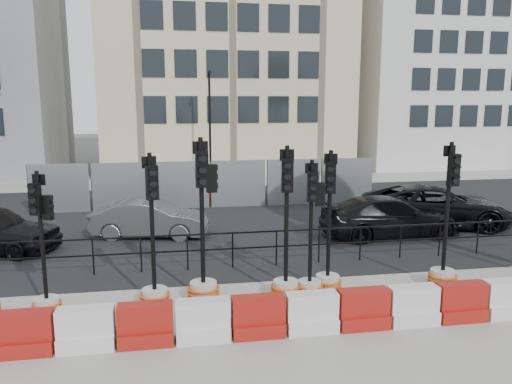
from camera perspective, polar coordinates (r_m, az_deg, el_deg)
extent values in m
plane|color=#51514C|center=(12.50, -1.99, -10.46)|extent=(120.00, 120.00, 0.00)
cube|color=gray|center=(9.78, 0.46, -16.59)|extent=(40.00, 6.00, 0.02)
cube|color=black|center=(19.16, -4.79, -3.03)|extent=(40.00, 14.00, 0.03)
cube|color=gray|center=(27.98, -6.36, 1.18)|extent=(40.00, 4.00, 0.02)
cube|color=beige|center=(34.07, -3.77, 18.03)|extent=(15.00, 10.00, 18.00)
cube|color=silver|center=(38.52, 19.89, 15.07)|extent=(12.00, 9.00, 16.00)
cylinder|color=black|center=(13.77, -23.09, -7.13)|extent=(0.04, 0.04, 1.00)
cylinder|color=black|center=(13.54, -18.11, -7.10)|extent=(0.04, 0.04, 1.00)
cylinder|color=black|center=(13.41, -13.00, -7.02)|extent=(0.04, 0.04, 1.00)
cylinder|color=black|center=(13.38, -7.83, -6.87)|extent=(0.04, 0.04, 1.00)
cylinder|color=black|center=(13.47, -2.69, -6.68)|extent=(0.04, 0.04, 1.00)
cylinder|color=black|center=(13.65, 2.35, -6.43)|extent=(0.04, 0.04, 1.00)
cylinder|color=black|center=(13.94, 7.21, -6.15)|extent=(0.04, 0.04, 1.00)
cylinder|color=black|center=(14.33, 11.83, -5.84)|extent=(0.04, 0.04, 1.00)
cylinder|color=black|center=(14.80, 16.18, -5.51)|extent=(0.04, 0.04, 1.00)
cylinder|color=black|center=(15.35, 20.24, -5.18)|extent=(0.04, 0.04, 1.00)
cylinder|color=black|center=(15.97, 23.99, -4.84)|extent=(0.04, 0.04, 1.00)
cube|color=black|center=(13.33, -2.71, -4.70)|extent=(18.00, 0.04, 0.04)
cube|color=black|center=(13.45, -2.69, -6.47)|extent=(18.00, 0.04, 0.04)
cube|color=gray|center=(21.34, -21.57, 0.35)|extent=(2.30, 0.05, 2.00)
cylinder|color=black|center=(21.61, -24.55, 0.25)|extent=(0.05, 0.05, 2.00)
cube|color=gray|center=(20.97, -15.15, 0.55)|extent=(2.30, 0.05, 2.00)
cylinder|color=black|center=(21.12, -18.25, 0.45)|extent=(0.05, 0.05, 2.00)
cube|color=gray|center=(20.87, -8.58, 0.75)|extent=(2.30, 0.05, 2.00)
cylinder|color=black|center=(20.89, -11.74, 0.66)|extent=(0.05, 0.05, 2.00)
cube|color=gray|center=(21.05, -2.04, 0.94)|extent=(2.30, 0.05, 2.00)
cylinder|color=black|center=(20.93, -5.16, 0.85)|extent=(0.05, 0.05, 2.00)
cube|color=gray|center=(21.49, 4.32, 1.12)|extent=(2.30, 0.05, 2.00)
cylinder|color=black|center=(21.25, 1.31, 1.03)|extent=(0.05, 0.05, 2.00)
cube|color=gray|center=(22.19, 10.35, 1.27)|extent=(2.30, 0.05, 2.00)
cylinder|color=black|center=(21.82, 7.51, 1.20)|extent=(0.05, 0.05, 2.00)
cube|color=#CC540D|center=(22.59, -15.74, -0.34)|extent=(1.00, 0.40, 0.80)
cube|color=#CC540D|center=(22.46, -10.66, -0.19)|extent=(1.00, 0.40, 0.80)
cube|color=#CC540D|center=(22.50, -5.56, -0.04)|extent=(1.00, 0.40, 0.80)
cube|color=#CC540D|center=(22.73, -0.53, 0.12)|extent=(1.00, 0.40, 0.80)
cube|color=#CC540D|center=(23.12, 4.37, 0.26)|extent=(1.00, 0.40, 0.80)
cylinder|color=black|center=(26.70, -5.29, 7.22)|extent=(0.12, 0.12, 6.00)
cube|color=black|center=(26.45, -5.35, 13.48)|extent=(0.12, 0.50, 0.12)
cube|color=#AA240D|center=(10.13, -24.85, -15.72)|extent=(1.00, 0.50, 0.30)
cube|color=#AA240D|center=(9.97, -25.03, -13.64)|extent=(1.00, 0.35, 0.50)
cube|color=silver|center=(9.91, -18.76, -15.89)|extent=(1.00, 0.50, 0.30)
cube|color=silver|center=(9.74, -18.90, -13.78)|extent=(1.00, 0.35, 0.50)
cube|color=#AA240D|center=(9.79, -12.44, -15.90)|extent=(1.00, 0.50, 0.30)
cube|color=#AA240D|center=(9.62, -12.54, -13.76)|extent=(1.00, 0.35, 0.50)
cube|color=silver|center=(9.79, -6.06, -15.71)|extent=(1.00, 0.50, 0.30)
cube|color=silver|center=(9.62, -6.10, -13.57)|extent=(1.00, 0.35, 0.50)
cube|color=#AA240D|center=(9.90, 0.25, -15.35)|extent=(1.00, 0.50, 0.30)
cube|color=#AA240D|center=(9.73, 0.25, -13.22)|extent=(1.00, 0.35, 0.50)
cube|color=silver|center=(10.11, 6.32, -14.83)|extent=(1.00, 0.50, 0.30)
cube|color=silver|center=(9.95, 6.37, -12.74)|extent=(1.00, 0.35, 0.50)
cube|color=#AA240D|center=(10.43, 12.05, -14.19)|extent=(1.00, 0.50, 0.30)
cube|color=#AA240D|center=(10.27, 12.14, -12.15)|extent=(1.00, 0.35, 0.50)
cube|color=silver|center=(10.84, 17.37, -13.47)|extent=(1.00, 0.50, 0.30)
cube|color=silver|center=(10.69, 17.49, -11.50)|extent=(1.00, 0.35, 0.50)
cube|color=#AA240D|center=(11.33, 22.23, -12.71)|extent=(1.00, 0.50, 0.30)
cube|color=#AA240D|center=(11.19, 22.37, -10.82)|extent=(1.00, 0.35, 0.50)
cube|color=silver|center=(11.90, 26.63, -11.94)|extent=(1.00, 0.50, 0.30)
cube|color=silver|center=(11.76, 26.79, -10.13)|extent=(1.00, 0.35, 0.50)
cylinder|color=#B9B8B4|center=(11.63, -22.76, -11.95)|extent=(0.50, 0.50, 0.37)
torus|color=#CF4F0B|center=(11.66, -22.73, -12.29)|extent=(0.60, 0.60, 0.05)
torus|color=#CF4F0B|center=(11.63, -22.76, -11.95)|extent=(0.60, 0.60, 0.05)
torus|color=#CF4F0B|center=(11.60, -22.78, -11.61)|extent=(0.60, 0.60, 0.05)
cylinder|color=black|center=(11.17, -23.29, -4.86)|extent=(0.08, 0.08, 2.79)
cube|color=black|center=(10.90, -23.92, -0.76)|extent=(0.25, 0.20, 0.65)
cylinder|color=black|center=(10.88, -24.05, -1.89)|extent=(0.15, 0.09, 0.14)
cylinder|color=black|center=(10.84, -24.13, -0.83)|extent=(0.15, 0.09, 0.14)
cylinder|color=black|center=(10.81, -24.21, 0.23)|extent=(0.15, 0.09, 0.14)
cube|color=black|center=(10.98, -23.58, 1.31)|extent=(0.27, 0.12, 0.22)
cube|color=black|center=(10.93, -22.71, -1.64)|extent=(0.22, 0.18, 0.51)
cylinder|color=#B9B8B4|center=(11.36, -11.48, -11.76)|extent=(0.55, 0.55, 0.41)
torus|color=#CF4F0B|center=(11.39, -11.47, -12.14)|extent=(0.67, 0.67, 0.05)
torus|color=#CF4F0B|center=(11.36, -11.48, -11.76)|extent=(0.67, 0.67, 0.05)
torus|color=#CF4F0B|center=(11.33, -11.50, -11.37)|extent=(0.67, 0.67, 0.05)
cylinder|color=black|center=(10.85, -11.79, -3.69)|extent=(0.09, 0.09, 3.08)
cube|color=black|center=(10.55, -11.80, 1.04)|extent=(0.28, 0.21, 0.72)
cylinder|color=black|center=(10.51, -11.64, -0.24)|extent=(0.16, 0.09, 0.15)
cylinder|color=black|center=(10.48, -11.69, 0.97)|extent=(0.16, 0.09, 0.15)
cylinder|color=black|center=(10.44, -11.73, 2.20)|extent=(0.16, 0.09, 0.15)
cube|color=black|center=(10.67, -12.14, 3.36)|extent=(0.30, 0.12, 0.25)
cylinder|color=#B9B8B4|center=(11.50, -6.02, -11.23)|extent=(0.60, 0.60, 0.45)
torus|color=#CF4F0B|center=(11.53, -6.01, -11.64)|extent=(0.73, 0.73, 0.06)
torus|color=#CF4F0B|center=(11.50, -6.02, -11.23)|extent=(0.73, 0.73, 0.06)
torus|color=#CF4F0B|center=(11.47, -6.03, -10.81)|extent=(0.73, 0.73, 0.06)
cylinder|color=black|center=(10.97, -6.19, -2.52)|extent=(0.10, 0.10, 3.35)
cube|color=black|center=(10.66, -6.20, 2.60)|extent=(0.28, 0.18, 0.78)
cylinder|color=black|center=(10.61, -6.10, 1.22)|extent=(0.17, 0.07, 0.17)
cylinder|color=black|center=(10.57, -6.13, 2.54)|extent=(0.17, 0.07, 0.17)
cylinder|color=black|center=(10.54, -6.15, 3.86)|extent=(0.17, 0.07, 0.17)
cube|color=black|center=(10.81, -6.40, 5.08)|extent=(0.34, 0.06, 0.27)
cube|color=black|center=(10.86, -5.11, 1.57)|extent=(0.23, 0.16, 0.61)
cylinder|color=#B9B8B4|center=(11.60, 3.40, -11.05)|extent=(0.57, 0.57, 0.42)
torus|color=#CF4F0B|center=(11.63, 3.40, -11.44)|extent=(0.69, 0.69, 0.05)
torus|color=#CF4F0B|center=(11.60, 3.40, -11.05)|extent=(0.69, 0.69, 0.05)
torus|color=#CF4F0B|center=(11.57, 3.41, -10.66)|extent=(0.69, 0.69, 0.05)
cylinder|color=black|center=(11.09, 3.50, -2.88)|extent=(0.10, 0.10, 3.18)
cube|color=black|center=(10.79, 3.60, 1.90)|extent=(0.27, 0.19, 0.74)
cylinder|color=black|center=(10.74, 3.62, 0.60)|extent=(0.17, 0.08, 0.16)
cylinder|color=black|center=(10.71, 3.64, 1.83)|extent=(0.17, 0.08, 0.16)
cylinder|color=black|center=(10.67, 3.65, 3.07)|extent=(0.17, 0.08, 0.16)
cube|color=black|center=(10.92, 3.55, 4.25)|extent=(0.32, 0.08, 0.25)
cylinder|color=#B9B8B4|center=(11.74, 6.14, -10.92)|extent=(0.52, 0.52, 0.38)
torus|color=#CF4F0B|center=(11.77, 6.13, -11.27)|extent=(0.62, 0.62, 0.05)
torus|color=#CF4F0B|center=(11.74, 6.14, -10.92)|extent=(0.62, 0.62, 0.05)
torus|color=#CF4F0B|center=(11.71, 6.14, -10.57)|extent=(0.62, 0.62, 0.05)
cylinder|color=black|center=(11.28, 6.29, -3.62)|extent=(0.09, 0.09, 2.88)
cube|color=black|center=(10.99, 6.47, 0.61)|extent=(0.24, 0.16, 0.67)
cylinder|color=black|center=(10.95, 6.51, -0.55)|extent=(0.15, 0.06, 0.14)
cylinder|color=black|center=(10.91, 6.54, 0.54)|extent=(0.15, 0.06, 0.14)
cylinder|color=black|center=(10.88, 6.56, 1.64)|extent=(0.15, 0.06, 0.14)
cube|color=black|center=(11.10, 6.37, 2.72)|extent=(0.29, 0.06, 0.23)
cube|color=black|center=(11.17, 7.33, -0.25)|extent=(0.21, 0.15, 0.53)
cylinder|color=#B9B8B4|center=(12.07, 8.17, -10.30)|extent=(0.55, 0.55, 0.41)
torus|color=#CF4F0B|center=(12.10, 8.16, -10.66)|extent=(0.66, 0.66, 0.05)
torus|color=#CF4F0B|center=(12.07, 8.17, -10.30)|extent=(0.66, 0.66, 0.05)
torus|color=#CF4F0B|center=(12.05, 8.18, -9.94)|extent=(0.66, 0.66, 0.05)
cylinder|color=black|center=(11.60, 8.37, -2.76)|extent=(0.09, 0.09, 3.05)
cube|color=black|center=(11.31, 8.50, 1.62)|extent=(0.28, 0.21, 0.71)
cylinder|color=black|center=(11.27, 8.48, 0.43)|extent=(0.16, 0.09, 0.15)
cylinder|color=black|center=(11.23, 8.51, 1.55)|extent=(0.16, 0.09, 0.15)
cylinder|color=black|center=(11.20, 8.54, 2.69)|extent=(0.16, 0.09, 0.15)
cube|color=black|center=(11.44, 8.54, 3.77)|extent=(0.30, 0.12, 0.24)
cylinder|color=#B9B8B4|center=(13.06, 20.52, -9.21)|extent=(0.58, 0.58, 0.43)
torus|color=#CF4F0B|center=(13.09, 20.50, -9.56)|extent=(0.69, 0.69, 0.05)
torus|color=#CF4F0B|center=(13.06, 20.52, -9.21)|extent=(0.69, 0.69, 0.05)
torus|color=#CF4F0B|center=(13.04, 20.55, -8.86)|extent=(0.69, 0.69, 0.05)
cylinder|color=black|center=(12.62, 21.01, -1.88)|extent=(0.10, 0.10, 3.20)
cube|color=black|center=(12.36, 21.66, 2.35)|extent=(0.27, 0.18, 0.75)
cylinder|color=black|center=(12.33, 21.84, 1.21)|extent=(0.17, 0.07, 0.16)
cylinder|color=black|center=(12.30, 21.91, 2.29)|extent=(0.17, 0.07, 0.16)
cylinder|color=black|center=(12.27, 21.99, 3.38)|extent=(0.17, 0.07, 0.16)
cube|color=black|center=(12.46, 21.24, 4.41)|extent=(0.32, 0.08, 0.26)
imported|color=#45464A|center=(16.81, -12.01, -3.02)|extent=(2.68, 4.23, 1.24)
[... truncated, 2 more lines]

